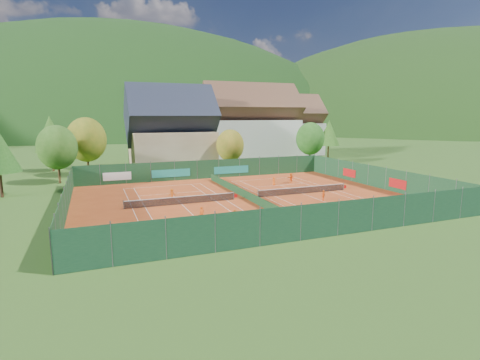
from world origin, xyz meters
The scene contains 34 objects.
ground centered at (0.00, 0.00, -0.02)m, with size 600.00×600.00×0.00m, color #2A5019.
clay_pad centered at (0.00, 0.00, 0.01)m, with size 40.00×32.00×0.01m, color #AC4019.
court_markings_left centered at (-8.00, 0.00, 0.01)m, with size 11.03×23.83×0.00m.
court_markings_right centered at (8.00, 0.00, 0.01)m, with size 11.03×23.83×0.00m.
tennis_net_left centered at (-7.85, 0.00, 0.51)m, with size 13.30×0.10×1.02m.
tennis_net_right centered at (8.15, 0.00, 0.51)m, with size 13.30×0.10×1.02m.
court_divider centered at (0.00, 0.00, 0.50)m, with size 0.03×28.80×1.00m.
fence_north centered at (-0.46, 15.99, 1.47)m, with size 40.00×0.10×3.00m.
fence_south centered at (0.00, -16.00, 1.50)m, with size 40.00×0.04×3.00m.
fence_west centered at (-20.00, 0.00, 1.50)m, with size 0.04×32.00×3.00m.
fence_east centered at (20.00, 0.05, 1.48)m, with size 0.09×32.00×3.00m.
chalet centered at (-3.00, 30.00, 6.62)m, with size 16.20×12.00×16.00m.
hotel_block_a centered at (16.00, 36.00, 7.38)m, with size 21.60×11.00×17.25m.
hotel_block_b centered at (30.00, 44.00, 6.62)m, with size 17.28×10.00×15.50m.
tree_west_front centered at (-22.00, 20.00, 5.39)m, with size 5.72×5.72×8.69m.
tree_west_mid centered at (-18.00, 26.00, 6.07)m, with size 6.44×6.44×9.78m.
tree_west_back centered at (-24.00, 34.00, 6.74)m, with size 5.60×5.60×10.00m.
tree_center centered at (6.00, 22.00, 4.72)m, with size 5.01×5.01×7.60m.
tree_east_front centered at (24.00, 24.00, 5.39)m, with size 5.72×5.72×8.69m.
tree_east_mid centered at (34.00, 32.00, 6.06)m, with size 5.04×5.04×9.00m.
tree_east_back centered at (26.00, 40.00, 6.74)m, with size 7.15×7.15×10.86m.
mountain_backdrop centered at (28.54, 233.48, -39.64)m, with size 820.00×530.00×242.00m.
ball_hopper centered at (10.09, -10.92, 0.56)m, with size 0.34×0.34×0.80m.
loose_ball_0 centered at (-7.51, -8.64, 0.03)m, with size 0.07×0.07×0.07m, color #CCD833.
loose_ball_1 centered at (4.25, -7.01, 0.03)m, with size 0.07×0.07×0.07m, color #CCD833.
loose_ball_2 centered at (4.90, 1.35, 0.03)m, with size 0.07×0.07×0.07m, color #CCD833.
loose_ball_3 centered at (-3.22, 6.06, 0.03)m, with size 0.07×0.07×0.07m, color #CCD833.
loose_ball_4 centered at (10.33, -4.90, 0.03)m, with size 0.07×0.07×0.07m, color #CCD833.
player_left_near centered at (-7.77, -7.70, 0.75)m, with size 0.54×0.36×1.49m, color #E05513.
player_left_mid centered at (-5.31, -10.26, 0.77)m, with size 0.75×0.58×1.54m, color #D76113.
player_left_far centered at (-8.55, 2.81, 0.68)m, with size 0.88×0.51×1.37m, color #CB5612.
player_right_near centered at (8.17, -4.45, 0.65)m, with size 0.76×0.32×1.30m, color orange.
player_right_far_a centered at (7.24, 6.81, 0.59)m, with size 0.58×0.38×1.18m, color orange.
player_right_far_b centered at (10.52, 7.64, 0.73)m, with size 1.36×0.43×1.47m, color orange.
Camera 1 is at (-17.15, -41.37, 10.13)m, focal length 28.00 mm.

